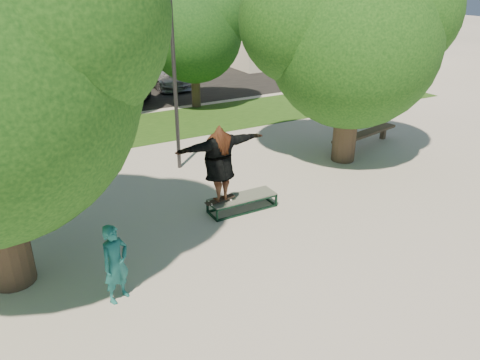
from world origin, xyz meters
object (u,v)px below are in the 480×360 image
car_silver_a (0,101)px  lamppost (174,68)px  car_grey (113,79)px  bystander (116,263)px  car_silver_b (165,74)px  grind_box (242,203)px  tree_right (350,31)px  bench (365,135)px

car_silver_a → lamppost: bearing=-58.0°
lamppost → car_grey: 11.03m
car_silver_a → car_grey: 5.67m
bystander → car_silver_b: 18.33m
grind_box → car_silver_a: bearing=111.6°
tree_right → grind_box: tree_right is taller
tree_right → car_silver_a: 14.61m
tree_right → car_silver_b: bearing=94.9°
bystander → car_grey: size_ratio=0.27×
car_grey → bench: bearing=-63.6°
grind_box → bench: bearing=19.4°
bystander → bench: 10.95m
bystander → bench: size_ratio=0.48×
car_grey → car_silver_b: bearing=10.3°
bench → grind_box: bearing=-172.7°
car_grey → tree_right: bearing=-71.2°
grind_box → car_silver_b: bearing=76.8°
lamppost → grind_box: size_ratio=3.39×
grind_box → car_grey: (0.46, 14.25, 0.61)m
grind_box → lamppost: bearing=95.6°
tree_right → car_silver_b: tree_right is taller
bystander → car_grey: (4.30, 16.32, 0.01)m
grind_box → car_grey: 14.27m
tree_right → car_grey: tree_right is taller
lamppost → bystander: size_ratio=3.87×
grind_box → car_silver_b: (3.45, 14.75, 0.45)m
bench → car_silver_b: (-2.79, 12.55, 0.22)m
tree_right → car_grey: bearing=108.0°
grind_box → car_silver_b: size_ratio=0.41×
bystander → bench: bearing=-3.2°
lamppost → car_silver_b: (3.79, 11.25, -2.51)m
tree_right → car_silver_a: (-9.42, 10.66, -3.34)m
car_silver_a → car_silver_b: size_ratio=1.00×
grind_box → car_grey: bearing=88.1°
car_grey → car_silver_a: bearing=-158.5°
car_silver_a → car_silver_b: (8.29, 2.51, -0.11)m
tree_right → bench: bearing=20.4°
car_silver_b → car_silver_a: bearing=-161.8°
grind_box → tree_right: bearing=19.1°
lamppost → bench: lamppost is taller
car_silver_a → bystander: bearing=-81.2°
bystander → lamppost: bearing=31.7°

